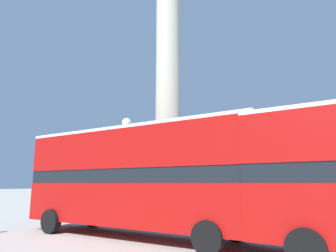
% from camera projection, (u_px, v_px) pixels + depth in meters
% --- Properties ---
extents(ground_plane, '(200.00, 200.00, 0.00)m').
position_uv_depth(ground_plane, '(168.00, 220.00, 17.38)').
color(ground_plane, '#ADA89E').
extents(monument_column, '(5.26, 5.26, 19.53)m').
position_uv_depth(monument_column, '(168.00, 124.00, 18.45)').
color(monument_column, '#BCB29E').
rests_on(monument_column, ground_plane).
extents(bus_b, '(10.43, 2.79, 4.30)m').
position_uv_depth(bus_b, '(137.00, 176.00, 12.24)').
color(bus_b, '#A80F0C').
rests_on(bus_b, ground_plane).
extents(equestrian_statue, '(3.18, 2.44, 6.24)m').
position_uv_depth(equestrian_statue, '(102.00, 186.00, 27.74)').
color(equestrian_statue, '#BCB29E').
rests_on(equestrian_statue, ground_plane).
extents(street_lamp, '(0.48, 0.48, 5.37)m').
position_uv_depth(street_lamp, '(126.00, 158.00, 14.92)').
color(street_lamp, black).
rests_on(street_lamp, ground_plane).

